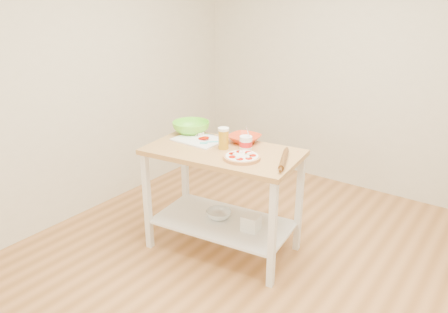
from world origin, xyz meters
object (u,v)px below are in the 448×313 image
Objects in this scene: green_bowl at (191,127)px; rolling_pin at (284,159)px; knife at (196,133)px; shelf_bin at (251,223)px; spatula at (208,142)px; cutting_board at (199,139)px; beer_pint at (223,138)px; yogurt_tub at (246,144)px; orange_bowl at (244,139)px; shelf_glass_bowl at (219,214)px; prep_island at (223,179)px; pizza at (242,157)px.

rolling_pin is at bearing -7.76° from green_bowl.
shelf_bin is at bearing -28.97° from knife.
cutting_board is at bearing 123.84° from spatula.
yogurt_tub reaches higher than beer_pint.
orange_bowl reaches higher than shelf_glass_bowl.
cutting_board is 0.66m from shelf_glass_bowl.
shelf_glass_bowl is (-0.22, -0.07, -0.67)m from yogurt_tub.
orange_bowl is (0.04, 0.26, 0.28)m from prep_island.
spatula is 0.41× the size of green_bowl.
rolling_pin is (0.69, 0.01, 0.00)m from spatula.
pizza is at bearing -155.73° from rolling_pin.
orange_bowl is at bearing 120.80° from pizza.
green_bowl reaches higher than shelf_bin.
beer_pint is 0.53m from rolling_pin.
orange_bowl is 0.79× the size of green_bowl.
knife is at bearing 157.41° from prep_island.
knife is 1.52× the size of beer_pint.
cutting_board is at bearing -152.03° from orange_bowl.
shelf_bin is (0.45, -0.02, -0.59)m from spatula.
spatula is 0.30m from orange_bowl.
beer_pint is at bearing 6.88° from shelf_glass_bowl.
knife is 0.46m from orange_bowl.
rolling_pin is at bearing 24.27° from pizza.
shelf_glass_bowl is 0.33m from shelf_bin.
beer_pint reaches higher than cutting_board.
prep_island is 0.58m from rolling_pin.
yogurt_tub is at bearing 146.91° from shelf_bin.
beer_pint is 0.18m from yogurt_tub.
prep_island is at bearing -21.36° from green_bowl.
beer_pint is (0.41, -0.15, 0.07)m from knife.
orange_bowl is 0.69m from shelf_glass_bowl.
knife is 1.21× the size of shelf_glass_bowl.
beer_pint reaches higher than pizza.
orange_bowl is at bearing 134.55° from shelf_bin.
green_bowl is (-0.06, 0.01, 0.03)m from knife.
knife is at bearing -170.03° from orange_bowl.
green_bowl is 1.53× the size of yogurt_tub.
knife is at bearing 171.65° from yogurt_tub.
pizza is at bearing -113.04° from shelf_bin.
spatula reaches higher than prep_island.
prep_island is 6.06× the size of yogurt_tub.
yogurt_tub is at bearing -8.81° from green_bowl.
orange_bowl is (0.34, 0.18, 0.02)m from cutting_board.
spatula is 0.18m from beer_pint.
knife is at bearing 110.86° from spatula.
orange_bowl is at bearing 7.18° from green_bowl.
orange_bowl is at bearing 126.46° from yogurt_tub.
shelf_glass_bowl is at bearing 161.71° from pizza.
cutting_board is 0.82m from rolling_pin.
cutting_board is (-0.30, 0.08, 0.26)m from prep_island.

